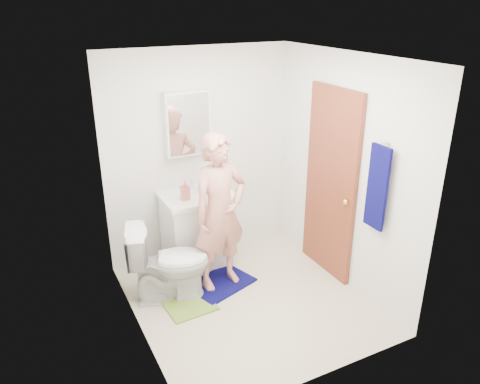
% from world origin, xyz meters
% --- Properties ---
extents(floor, '(2.20, 2.40, 0.02)m').
position_xyz_m(floor, '(0.00, 0.00, -0.01)').
color(floor, beige).
rests_on(floor, ground).
extents(ceiling, '(2.20, 2.40, 0.02)m').
position_xyz_m(ceiling, '(0.00, 0.00, 2.41)').
color(ceiling, white).
rests_on(ceiling, ground).
extents(wall_back, '(2.20, 0.02, 2.40)m').
position_xyz_m(wall_back, '(0.00, 1.21, 1.20)').
color(wall_back, silver).
rests_on(wall_back, ground).
extents(wall_front, '(2.20, 0.02, 2.40)m').
position_xyz_m(wall_front, '(0.00, -1.21, 1.20)').
color(wall_front, silver).
rests_on(wall_front, ground).
extents(wall_left, '(0.02, 2.40, 2.40)m').
position_xyz_m(wall_left, '(-1.11, 0.00, 1.20)').
color(wall_left, silver).
rests_on(wall_left, ground).
extents(wall_right, '(0.02, 2.40, 2.40)m').
position_xyz_m(wall_right, '(1.11, 0.00, 1.20)').
color(wall_right, silver).
rests_on(wall_right, ground).
extents(vanity_cabinet, '(0.75, 0.55, 0.80)m').
position_xyz_m(vanity_cabinet, '(-0.15, 0.91, 0.40)').
color(vanity_cabinet, white).
rests_on(vanity_cabinet, floor).
extents(countertop, '(0.79, 0.59, 0.05)m').
position_xyz_m(countertop, '(-0.15, 0.91, 0.83)').
color(countertop, white).
rests_on(countertop, vanity_cabinet).
extents(sink_basin, '(0.40, 0.40, 0.03)m').
position_xyz_m(sink_basin, '(-0.15, 0.91, 0.84)').
color(sink_basin, white).
rests_on(sink_basin, countertop).
extents(faucet, '(0.03, 0.03, 0.12)m').
position_xyz_m(faucet, '(-0.15, 1.09, 0.91)').
color(faucet, silver).
rests_on(faucet, countertop).
extents(medicine_cabinet, '(0.50, 0.12, 0.70)m').
position_xyz_m(medicine_cabinet, '(-0.15, 1.14, 1.60)').
color(medicine_cabinet, white).
rests_on(medicine_cabinet, wall_back).
extents(mirror_panel, '(0.46, 0.01, 0.66)m').
position_xyz_m(mirror_panel, '(-0.15, 1.08, 1.60)').
color(mirror_panel, white).
rests_on(mirror_panel, wall_back).
extents(door, '(0.05, 0.80, 2.05)m').
position_xyz_m(door, '(1.07, 0.15, 1.02)').
color(door, brown).
rests_on(door, ground).
extents(door_knob, '(0.07, 0.07, 0.07)m').
position_xyz_m(door_knob, '(1.03, -0.17, 0.95)').
color(door_knob, gold).
rests_on(door_knob, door).
extents(towel, '(0.03, 0.24, 0.80)m').
position_xyz_m(towel, '(1.03, -0.57, 1.25)').
color(towel, '#08084D').
rests_on(towel, wall_right).
extents(towel_hook, '(0.06, 0.02, 0.02)m').
position_xyz_m(towel_hook, '(1.07, -0.57, 1.67)').
color(towel_hook, silver).
rests_on(towel_hook, wall_right).
extents(toilet, '(0.89, 0.66, 0.81)m').
position_xyz_m(toilet, '(-0.68, 0.40, 0.41)').
color(toilet, white).
rests_on(toilet, floor).
extents(bath_mat, '(0.78, 0.66, 0.02)m').
position_xyz_m(bath_mat, '(-0.14, 0.37, 0.01)').
color(bath_mat, '#08084D').
rests_on(bath_mat, floor).
extents(green_rug, '(0.49, 0.42, 0.02)m').
position_xyz_m(green_rug, '(-0.57, 0.15, 0.01)').
color(green_rug, olive).
rests_on(green_rug, floor).
extents(soap_dispenser, '(0.11, 0.11, 0.21)m').
position_xyz_m(soap_dispenser, '(-0.32, 0.85, 0.96)').
color(soap_dispenser, '#C8665D').
rests_on(soap_dispenser, countertop).
extents(toothbrush_cup, '(0.16, 0.16, 0.11)m').
position_xyz_m(toothbrush_cup, '(-0.04, 0.98, 0.90)').
color(toothbrush_cup, '#934394').
rests_on(toothbrush_cup, countertop).
extents(man, '(0.65, 0.48, 1.65)m').
position_xyz_m(man, '(-0.12, 0.38, 0.85)').
color(man, tan).
rests_on(man, bath_mat).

